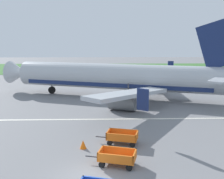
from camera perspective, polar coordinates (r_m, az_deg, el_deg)
name	(u,v)px	position (r m, az deg, el deg)	size (l,w,h in m)	color
ground_plane	(89,178)	(17.63, -5.02, -18.37)	(220.00, 220.00, 0.00)	slate
grass_strip	(101,68)	(78.65, -2.42, 4.60)	(220.00, 28.00, 0.06)	#3D7033
apron_stripe	(95,119)	(29.01, -3.63, -6.39)	(120.00, 0.36, 0.01)	silver
airplane	(122,77)	(38.63, 2.17, 2.60)	(36.70, 29.84, 11.34)	#B2B7BC
baggage_cart_third_in_row	(117,157)	(18.80, 1.08, -14.30)	(3.62, 2.02, 1.07)	orange
baggage_cart_fourth_in_row	(122,137)	(22.34, 2.19, -10.12)	(3.62, 1.99, 1.07)	orange
traffic_cone_near_plane	(83,144)	(21.66, -6.22, -11.61)	(0.52, 0.52, 0.69)	orange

